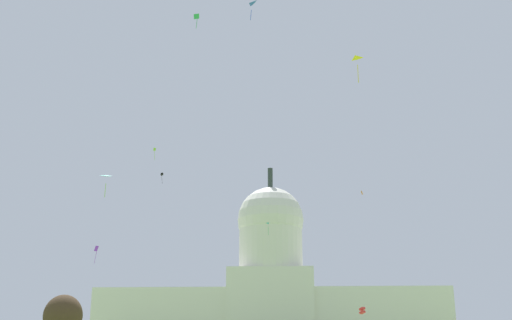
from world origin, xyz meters
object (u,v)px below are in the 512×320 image
at_px(kite_white_mid, 286,267).
at_px(kite_turquoise_mid, 106,179).
at_px(kite_red_low, 362,311).
at_px(tree_west_near, 63,316).
at_px(kite_orange_high, 362,193).
at_px(kite_yellow_mid, 355,60).
at_px(kite_green_high, 197,17).
at_px(kite_violet_mid, 96,250).
at_px(capitol_building, 271,298).
at_px(kite_blue_high, 249,6).
at_px(kite_lime_high, 155,151).
at_px(kite_black_high, 162,174).
at_px(kite_cyan_high, 269,224).

height_order(kite_white_mid, kite_turquoise_mid, kite_white_mid).
bearing_deg(kite_red_low, tree_west_near, 123.04).
height_order(kite_orange_high, kite_yellow_mid, kite_orange_high).
distance_m(kite_green_high, kite_turquoise_mid, 36.09).
relative_size(kite_violet_mid, kite_white_mid, 3.09).
relative_size(capitol_building, kite_red_low, 92.28).
xyz_separation_m(tree_west_near, kite_blue_high, (41.28, -51.93, 39.31)).
distance_m(kite_orange_high, kite_lime_high, 64.41).
xyz_separation_m(kite_white_mid, kite_turquoise_mid, (-24.27, -110.85, -1.35)).
bearing_deg(kite_black_high, kite_violet_mid, 8.21).
relative_size(tree_west_near, kite_blue_high, 5.60).
relative_size(kite_yellow_mid, kite_blue_high, 1.47).
distance_m(capitol_building, kite_yellow_mid, 152.55).
distance_m(kite_violet_mid, kite_black_high, 75.77).
xyz_separation_m(kite_green_high, kite_white_mid, (14.34, 97.94, -30.85)).
xyz_separation_m(kite_violet_mid, kite_turquoise_mid, (14.67, -44.86, 2.99)).
height_order(kite_violet_mid, kite_cyan_high, kite_cyan_high).
bearing_deg(kite_turquoise_mid, capitol_building, 67.03).
height_order(kite_green_high, kite_black_high, kite_green_high).
distance_m(kite_green_high, kite_orange_high, 93.72).
relative_size(kite_white_mid, kite_yellow_mid, 0.37).
distance_m(kite_green_high, kite_white_mid, 103.68).
bearing_deg(kite_violet_mid, kite_turquoise_mid, -179.88).
xyz_separation_m(kite_white_mid, kite_yellow_mid, (9.20, -125.49, 8.93)).
relative_size(kite_lime_high, kite_black_high, 0.87).
xyz_separation_m(kite_lime_high, kite_black_high, (-7.90, 47.47, 7.08)).
relative_size(kite_violet_mid, kite_cyan_high, 1.07).
relative_size(kite_blue_high, kite_black_high, 0.62).
xyz_separation_m(kite_green_high, kite_orange_high, (36.96, 85.45, -10.73)).
bearing_deg(kite_green_high, tree_west_near, 21.69).
bearing_deg(tree_west_near, kite_turquoise_mid, -65.60).
height_order(kite_yellow_mid, kite_turquoise_mid, kite_yellow_mid).
relative_size(kite_white_mid, kite_black_high, 0.34).
xyz_separation_m(capitol_building, kite_green_high, (-8.81, -123.42, 38.10)).
relative_size(kite_yellow_mid, kite_red_low, 2.56).
bearing_deg(kite_red_low, kite_white_mid, 53.06).
xyz_separation_m(kite_green_high, kite_black_high, (-25.76, 99.26, -0.41)).
bearing_deg(tree_west_near, kite_lime_high, 54.29).
height_order(capitol_building, kite_green_high, capitol_building).
height_order(capitol_building, kite_violet_mid, capitol_building).
distance_m(kite_violet_mid, kite_cyan_high, 64.93).
bearing_deg(kite_green_high, kite_yellow_mid, -160.55).
bearing_deg(kite_orange_high, kite_cyan_high, 161.28).
bearing_deg(capitol_building, kite_lime_high, -110.42).
relative_size(kite_blue_high, kite_cyan_high, 0.63).
distance_m(kite_green_high, kite_violet_mid, 53.52).
relative_size(kite_violet_mid, kite_orange_high, 3.00).
bearing_deg(kite_white_mid, kite_blue_high, 27.51).
bearing_deg(kite_cyan_high, kite_violet_mid, 170.84).
bearing_deg(kite_green_high, kite_violet_mid, 16.52).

